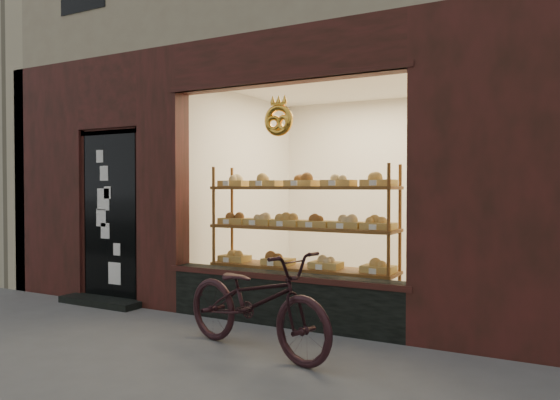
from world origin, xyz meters
The scene contains 3 objects.
ground centered at (0.00, 0.00, 0.00)m, with size 90.00×90.00×0.00m, color #565656.
display_shelf centered at (0.45, 2.55, 0.89)m, with size 2.20×0.45×1.70m.
bicycle centered at (0.70, 1.16, 0.46)m, with size 0.60×1.73×0.91m, color black.
Camera 1 is at (3.20, -2.92, 1.46)m, focal length 35.00 mm.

